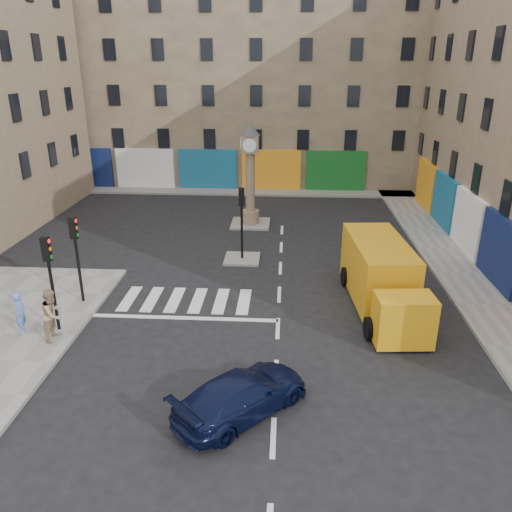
# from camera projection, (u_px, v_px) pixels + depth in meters

# --- Properties ---
(ground) EXTENTS (120.00, 120.00, 0.00)m
(ground) POSITION_uv_depth(u_px,v_px,m) (277.00, 342.00, 18.34)
(ground) COLOR black
(ground) RESTS_ON ground
(sidewalk_right) EXTENTS (2.60, 30.00, 0.15)m
(sidewalk_right) POSITION_uv_depth(u_px,v_px,m) (441.00, 249.00, 27.10)
(sidewalk_right) COLOR gray
(sidewalk_right) RESTS_ON ground
(sidewalk_far) EXTENTS (32.00, 2.40, 0.15)m
(sidewalk_far) POSITION_uv_depth(u_px,v_px,m) (233.00, 191.00, 39.17)
(sidewalk_far) COLOR gray
(sidewalk_far) RESTS_ON ground
(island_near) EXTENTS (1.80, 1.80, 0.12)m
(island_near) POSITION_uv_depth(u_px,v_px,m) (242.00, 259.00, 25.87)
(island_near) COLOR gray
(island_near) RESTS_ON ground
(island_far) EXTENTS (2.40, 2.40, 0.12)m
(island_far) POSITION_uv_depth(u_px,v_px,m) (250.00, 224.00, 31.44)
(island_far) COLOR gray
(island_far) RESTS_ON ground
(building_far) EXTENTS (32.00, 10.00, 17.00)m
(building_far) POSITION_uv_depth(u_px,v_px,m) (238.00, 75.00, 41.47)
(building_far) COLOR gray
(building_far) RESTS_ON ground
(traffic_light_left_near) EXTENTS (0.28, 0.22, 3.70)m
(traffic_light_left_near) POSITION_uv_depth(u_px,v_px,m) (49.00, 269.00, 18.05)
(traffic_light_left_near) COLOR black
(traffic_light_left_near) RESTS_ON sidewalk_left
(traffic_light_left_far) EXTENTS (0.28, 0.22, 3.70)m
(traffic_light_left_far) POSITION_uv_depth(u_px,v_px,m) (76.00, 246.00, 20.28)
(traffic_light_left_far) COLOR black
(traffic_light_left_far) RESTS_ON sidewalk_left
(traffic_light_island) EXTENTS (0.28, 0.22, 3.70)m
(traffic_light_island) POSITION_uv_depth(u_px,v_px,m) (242.00, 212.00, 24.94)
(traffic_light_island) COLOR black
(traffic_light_island) RESTS_ON island_near
(clock_pillar) EXTENTS (1.20, 1.20, 6.10)m
(clock_pillar) POSITION_uv_depth(u_px,v_px,m) (250.00, 169.00, 30.16)
(clock_pillar) COLOR #8F795D
(clock_pillar) RESTS_ON island_far
(navy_sedan) EXTENTS (4.30, 4.34, 1.26)m
(navy_sedan) POSITION_uv_depth(u_px,v_px,m) (242.00, 394.00, 14.47)
(navy_sedan) COLOR black
(navy_sedan) RESTS_ON ground
(yellow_van) EXTENTS (2.87, 7.28, 2.60)m
(yellow_van) POSITION_uv_depth(u_px,v_px,m) (382.00, 277.00, 20.67)
(yellow_van) COLOR orange
(yellow_van) RESTS_ON ground
(pedestrian_blue) EXTENTS (0.46, 0.62, 1.58)m
(pedestrian_blue) POSITION_uv_depth(u_px,v_px,m) (21.00, 313.00, 18.50)
(pedestrian_blue) COLOR #5F82DA
(pedestrian_blue) RESTS_ON sidewalk_left
(pedestrian_tan) EXTENTS (0.83, 1.02, 1.95)m
(pedestrian_tan) POSITION_uv_depth(u_px,v_px,m) (53.00, 314.00, 18.00)
(pedestrian_tan) COLOR tan
(pedestrian_tan) RESTS_ON sidewalk_left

